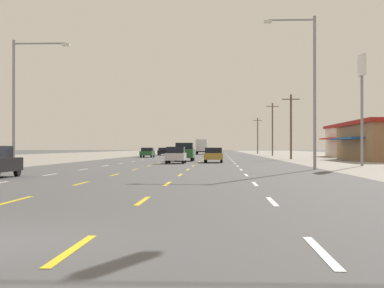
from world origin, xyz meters
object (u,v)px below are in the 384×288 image
(sedan_inner_right_distant_c, at_px, (218,151))
(streetlight_left_row_0, at_px, (20,94))
(sedan_inner_right_mid, at_px, (214,155))
(sedan_far_left_far, at_px, (147,152))
(sedan_far_left_farther, at_px, (163,151))
(sedan_far_left_distant_b, at_px, (174,151))
(pole_sign_right_row_1, at_px, (362,83))
(streetlight_right_row_0, at_px, (310,82))
(sedan_inner_left_farthest, at_px, (184,151))
(suv_center_turn_midfar, at_px, (185,152))
(hatchback_center_turn_near, at_px, (176,155))
(box_truck_center_turn_distant_a, at_px, (202,146))

(sedan_inner_right_distant_c, relative_size, streetlight_left_row_0, 0.51)
(sedan_inner_right_mid, bearing_deg, sedan_far_left_far, 109.07)
(sedan_far_left_farther, height_order, sedan_far_left_distant_b, same)
(pole_sign_right_row_1, distance_m, streetlight_right_row_0, 9.44)
(sedan_inner_left_farthest, bearing_deg, sedan_inner_right_mid, -83.79)
(suv_center_turn_midfar, distance_m, sedan_inner_left_farthest, 55.57)
(hatchback_center_turn_near, bearing_deg, streetlight_left_row_0, -123.40)
(hatchback_center_turn_near, bearing_deg, sedan_far_left_farther, 96.77)
(hatchback_center_turn_near, distance_m, sedan_far_left_farther, 56.13)
(sedan_far_left_distant_b, distance_m, sedan_inner_right_distant_c, 10.66)
(hatchback_center_turn_near, height_order, sedan_far_left_distant_b, hatchback_center_turn_near)
(pole_sign_right_row_1, bearing_deg, sedan_inner_left_farthest, 104.56)
(sedan_inner_right_mid, relative_size, pole_sign_right_row_1, 0.51)
(sedan_far_left_farther, bearing_deg, sedan_inner_left_farthest, 69.42)
(sedan_inner_right_distant_c, bearing_deg, sedan_far_left_farther, -109.42)
(box_truck_center_turn_distant_a, bearing_deg, sedan_inner_right_distant_c, 75.68)
(sedan_inner_left_farthest, xyz_separation_m, pole_sign_right_row_1, (18.56, -71.42, 5.87))
(sedan_inner_right_distant_c, distance_m, streetlight_right_row_0, 99.67)
(sedan_far_left_far, distance_m, streetlight_right_row_0, 50.51)
(sedan_inner_right_distant_c, xyz_separation_m, streetlight_right_row_0, (6.38, -99.34, 5.04))
(hatchback_center_turn_near, height_order, sedan_far_left_far, hatchback_center_turn_near)
(sedan_inner_right_mid, bearing_deg, sedan_far_left_distant_b, 97.35)
(sedan_inner_right_mid, xyz_separation_m, box_truck_center_turn_distant_a, (-3.24, 67.92, 1.08))
(sedan_inner_right_mid, xyz_separation_m, streetlight_left_row_0, (-12.98, -17.88, 4.37))
(sedan_inner_left_farthest, bearing_deg, sedan_far_left_distant_b, 101.16)
(sedan_inner_right_mid, xyz_separation_m, sedan_inner_right_distant_c, (0.22, 81.46, 0.00))
(hatchback_center_turn_near, relative_size, pole_sign_right_row_1, 0.44)
(hatchback_center_turn_near, relative_size, sedan_far_left_far, 0.87)
(box_truck_center_turn_distant_a, distance_m, streetlight_right_row_0, 86.45)
(sedan_inner_right_mid, bearing_deg, sedan_far_left_farther, 100.87)
(sedan_inner_left_farthest, height_order, streetlight_left_row_0, streetlight_left_row_0)
(sedan_inner_right_mid, distance_m, sedan_inner_right_distant_c, 81.46)
(sedan_far_left_farther, xyz_separation_m, streetlight_right_row_0, (16.64, -70.22, 5.04))
(sedan_inner_right_distant_c, bearing_deg, streetlight_right_row_0, -86.33)
(sedan_far_left_distant_b, relative_size, streetlight_left_row_0, 0.51)
(hatchback_center_turn_near, bearing_deg, pole_sign_right_row_1, -23.66)
(suv_center_turn_midfar, distance_m, box_truck_center_turn_distant_a, 62.06)
(sedan_inner_right_distant_c, height_order, streetlight_left_row_0, streetlight_left_row_0)
(sedan_inner_right_mid, relative_size, streetlight_left_row_0, 0.51)
(sedan_inner_right_distant_c, relative_size, streetlight_right_row_0, 0.44)
(suv_center_turn_midfar, distance_m, pole_sign_right_row_1, 22.65)
(sedan_far_left_distant_b, bearing_deg, streetlight_right_row_0, -80.18)
(hatchback_center_turn_near, bearing_deg, sedan_far_left_distant_b, 94.70)
(hatchback_center_turn_near, height_order, sedan_far_left_farther, hatchback_center_turn_near)
(sedan_far_left_farther, xyz_separation_m, pole_sign_right_row_1, (21.93, -62.45, 5.87))
(sedan_inner_right_distant_c, bearing_deg, sedan_inner_left_farthest, -108.89)
(pole_sign_right_row_1, bearing_deg, hatchback_center_turn_near, 156.34)
(hatchback_center_turn_near, bearing_deg, sedan_inner_right_distant_c, 87.54)
(streetlight_right_row_0, bearing_deg, hatchback_center_turn_near, 124.69)
(sedan_far_left_far, height_order, streetlight_right_row_0, streetlight_right_row_0)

